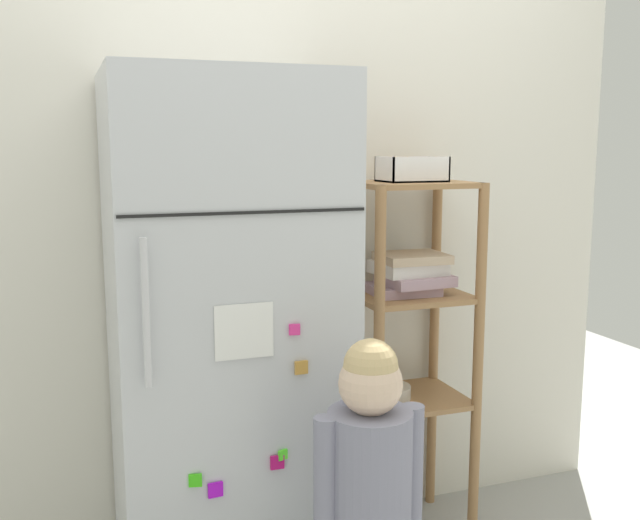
{
  "coord_description": "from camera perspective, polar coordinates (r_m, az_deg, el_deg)",
  "views": [
    {
      "loc": [
        -0.72,
        -2.08,
        1.4
      ],
      "look_at": [
        0.04,
        0.02,
        1.04
      ],
      "focal_mm": 40.43,
      "sensor_mm": 36.0,
      "label": 1
    }
  ],
  "objects": [
    {
      "name": "kitchen_wall_back",
      "position": [
        2.54,
        -3.16,
        1.28
      ],
      "size": [
        2.68,
        0.03,
        2.11
      ],
      "primitive_type": "cube",
      "color": "silver",
      "rests_on": "ground"
    },
    {
      "name": "refrigerator",
      "position": [
        2.23,
        -7.39,
        -6.45
      ],
      "size": [
        0.67,
        0.6,
        1.61
      ],
      "color": "silver",
      "rests_on": "ground"
    },
    {
      "name": "child_standing",
      "position": [
        1.92,
        3.91,
        -16.84
      ],
      "size": [
        0.3,
        0.22,
        0.93
      ],
      "color": "#2F4050",
      "rests_on": "ground"
    },
    {
      "name": "pantry_shelf_unit",
      "position": [
        2.55,
        6.99,
        -4.35
      ],
      "size": [
        0.41,
        0.35,
        1.27
      ],
      "color": "#9E7247",
      "rests_on": "ground"
    },
    {
      "name": "fruit_bin",
      "position": [
        2.48,
        7.34,
        7.06
      ],
      "size": [
        0.21,
        0.15,
        0.08
      ],
      "color": "white",
      "rests_on": "pantry_shelf_unit"
    }
  ]
}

